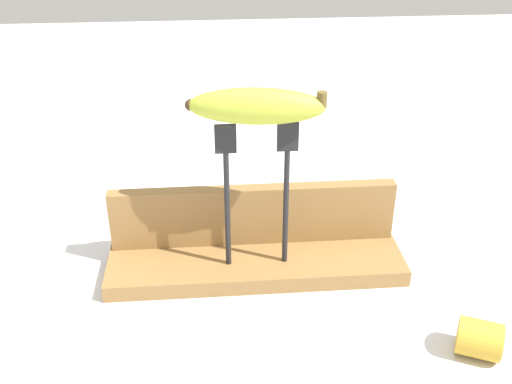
% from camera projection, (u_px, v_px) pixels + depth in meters
% --- Properties ---
extents(ground_plane, '(3.00, 3.00, 0.00)m').
position_uv_depth(ground_plane, '(256.00, 271.00, 0.82)').
color(ground_plane, silver).
extents(wooden_board, '(0.40, 0.10, 0.02)m').
position_uv_depth(wooden_board, '(256.00, 264.00, 0.81)').
color(wooden_board, olive).
rests_on(wooden_board, ground).
extents(board_backstop, '(0.39, 0.02, 0.08)m').
position_uv_depth(board_backstop, '(253.00, 214.00, 0.82)').
color(board_backstop, olive).
rests_on(board_backstop, wooden_board).
extents(fork_stand_center, '(0.10, 0.01, 0.20)m').
position_uv_depth(fork_stand_center, '(257.00, 184.00, 0.74)').
color(fork_stand_center, black).
rests_on(fork_stand_center, wooden_board).
extents(banana_raised_center, '(0.17, 0.06, 0.04)m').
position_uv_depth(banana_raised_center, '(257.00, 106.00, 0.69)').
color(banana_raised_center, '#B2C138').
rests_on(banana_raised_center, fork_stand_center).
extents(banana_chunk_near, '(0.06, 0.06, 0.04)m').
position_uv_depth(banana_chunk_near, '(480.00, 339.00, 0.67)').
color(banana_chunk_near, gold).
rests_on(banana_chunk_near, ground).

